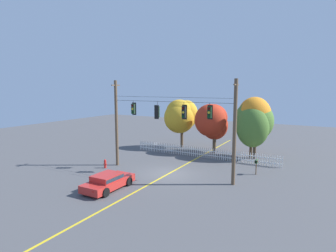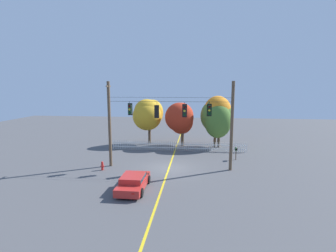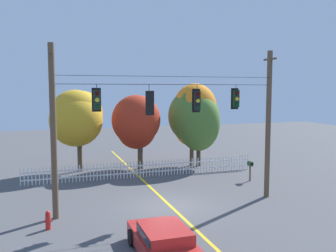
# 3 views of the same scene
# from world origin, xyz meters

# --- Properties ---
(ground) EXTENTS (80.00, 80.00, 0.00)m
(ground) POSITION_xyz_m (0.00, 0.00, 0.00)
(ground) COLOR #4C4C4F
(lane_centerline_stripe) EXTENTS (0.16, 36.00, 0.01)m
(lane_centerline_stripe) POSITION_xyz_m (0.00, 0.00, 0.00)
(lane_centerline_stripe) COLOR gold
(lane_centerline_stripe) RESTS_ON ground
(signal_support_span) EXTENTS (11.57, 1.10, 8.06)m
(signal_support_span) POSITION_xyz_m (0.00, -0.00, 4.11)
(signal_support_span) COLOR brown
(signal_support_span) RESTS_ON ground
(traffic_signal_northbound_secondary) EXTENTS (0.43, 0.38, 1.29)m
(traffic_signal_northbound_secondary) POSITION_xyz_m (-3.66, 0.01, 5.49)
(traffic_signal_northbound_secondary) COLOR black
(traffic_signal_southbound_primary) EXTENTS (0.43, 0.38, 1.50)m
(traffic_signal_southbound_primary) POSITION_xyz_m (-1.12, -0.01, 5.32)
(traffic_signal_southbound_primary) COLOR black
(traffic_signal_westbound_side) EXTENTS (0.43, 0.38, 1.42)m
(traffic_signal_westbound_side) POSITION_xyz_m (1.41, 0.01, 5.41)
(traffic_signal_westbound_side) COLOR black
(traffic_signal_northbound_primary) EXTENTS (0.43, 0.38, 1.30)m
(traffic_signal_northbound_primary) POSITION_xyz_m (3.62, 0.01, 5.49)
(traffic_signal_northbound_primary) COLOR black
(white_picket_fence) EXTENTS (15.96, 0.06, 1.11)m
(white_picket_fence) POSITION_xyz_m (0.36, 6.66, 0.56)
(white_picket_fence) COLOR white
(white_picket_fence) RESTS_ON ground
(autumn_maple_near_fence) EXTENTS (3.90, 3.82, 5.96)m
(autumn_maple_near_fence) POSITION_xyz_m (-3.78, 9.90, 4.04)
(autumn_maple_near_fence) COLOR brown
(autumn_maple_near_fence) RESTS_ON ground
(autumn_maple_mid) EXTENTS (3.62, 3.67, 5.58)m
(autumn_maple_mid) POSITION_xyz_m (0.43, 9.37, 3.65)
(autumn_maple_mid) COLOR brown
(autumn_maple_mid) RESTS_ON ground
(autumn_oak_far_east) EXTENTS (3.41, 3.45, 6.45)m
(autumn_oak_far_east) POSITION_xyz_m (5.06, 9.52, 4.17)
(autumn_oak_far_east) COLOR brown
(autumn_oak_far_east) RESTS_ON ground
(autumn_maple_far_west) EXTENTS (4.06, 3.98, 6.27)m
(autumn_maple_far_west) POSITION_xyz_m (4.99, 8.96, 3.86)
(autumn_maple_far_west) COLOR #473828
(autumn_maple_far_west) RESTS_ON ground
(parked_car) EXTENTS (1.97, 4.20, 1.15)m
(parked_car) POSITION_xyz_m (-2.08, -5.43, 0.60)
(parked_car) COLOR red
(parked_car) RESTS_ON ground
(fire_hydrant) EXTENTS (0.38, 0.22, 0.82)m
(fire_hydrant) POSITION_xyz_m (-5.99, -1.34, 0.40)
(fire_hydrant) COLOR red
(fire_hydrant) RESTS_ON ground
(roadside_mailbox) EXTENTS (0.25, 0.44, 1.31)m
(roadside_mailbox) POSITION_xyz_m (6.63, 3.45, 1.07)
(roadside_mailbox) COLOR brown
(roadside_mailbox) RESTS_ON ground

